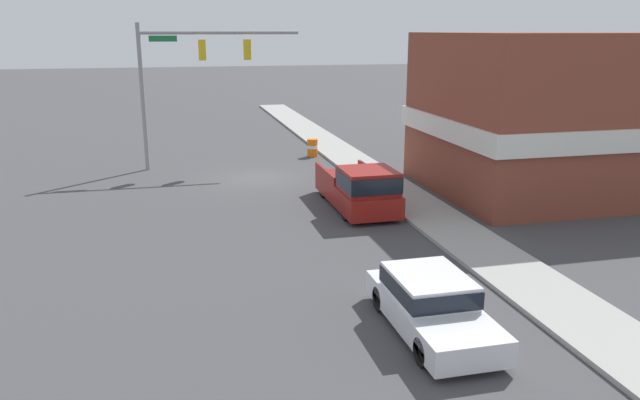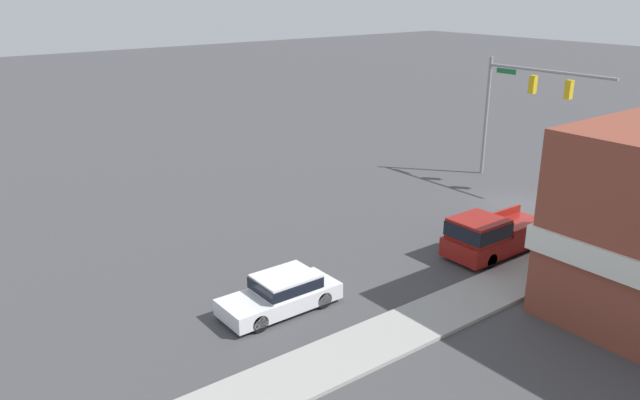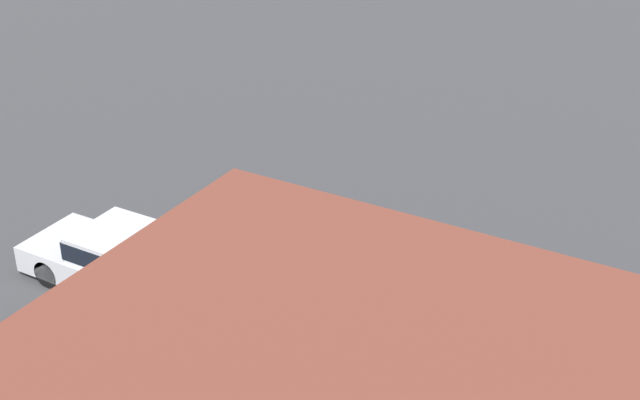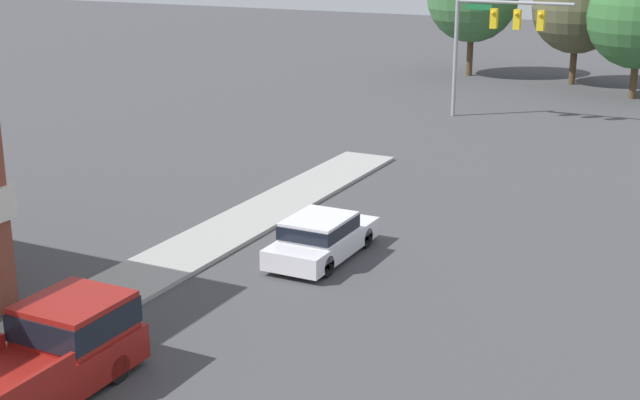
% 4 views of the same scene
% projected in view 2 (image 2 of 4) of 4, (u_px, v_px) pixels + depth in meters
% --- Properties ---
extents(ground_plane, '(200.00, 200.00, 0.00)m').
position_uv_depth(ground_plane, '(519.00, 205.00, 34.98)').
color(ground_plane, '#424244').
extents(sidewalk_curb, '(2.40, 60.00, 0.14)m').
position_uv_depth(sidewalk_curb, '(617.00, 235.00, 30.67)').
color(sidewalk_curb, '#9E9E99').
rests_on(sidewalk_curb, ground).
extents(near_signal_assembly, '(8.32, 0.49, 7.53)m').
position_uv_depth(near_signal_assembly, '(523.00, 95.00, 37.29)').
color(near_signal_assembly, gray).
rests_on(near_signal_assembly, ground).
extents(car_lead, '(1.89, 4.64, 1.40)m').
position_uv_depth(car_lead, '(282.00, 292.00, 23.54)').
color(car_lead, black).
rests_on(car_lead, ground).
extents(pickup_truck_parked, '(2.13, 5.74, 1.93)m').
position_uv_depth(pickup_truck_parked, '(491.00, 235.00, 28.39)').
color(pickup_truck_parked, black).
rests_on(pickup_truck_parked, ground).
extents(construction_barrel, '(0.62, 0.62, 1.03)m').
position_uv_depth(construction_barrel, '(632.00, 198.00, 34.61)').
color(construction_barrel, orange).
rests_on(construction_barrel, ground).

